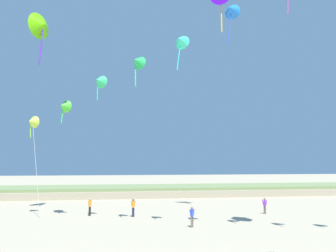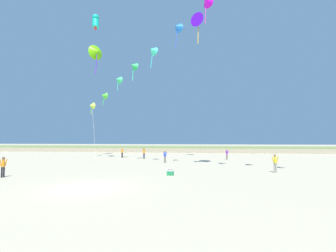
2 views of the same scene
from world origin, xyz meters
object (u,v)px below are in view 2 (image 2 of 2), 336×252
person_near_left (165,156)px  person_far_center (227,154)px  large_kite_low_lead (96,52)px  person_mid_center (144,153)px  beach_cooler (170,173)px  large_kite_high_solo (96,22)px  person_far_left (275,162)px  person_far_right (3,165)px  large_kite_outer_drift (198,20)px  person_near_right (122,152)px

person_near_left → person_far_center: person_near_left is taller
large_kite_low_lead → person_mid_center: bearing=-10.0°
beach_cooler → large_kite_high_solo: bearing=139.1°
person_far_left → person_far_right: 22.54m
person_near_left → person_far_center: size_ratio=1.03×
person_far_left → large_kite_outer_drift: 24.63m
person_near_right → large_kite_low_lead: 17.58m
person_far_left → large_kite_outer_drift: large_kite_outer_drift is taller
large_kite_low_lead → person_near_right: bearing=-4.1°
person_near_right → person_mid_center: 4.07m
large_kite_high_solo → large_kite_low_lead: bearing=114.0°
person_far_right → large_kite_outer_drift: size_ratio=0.33×
person_near_right → person_far_left: 23.47m
person_near_left → person_far_left: size_ratio=0.93×
person_far_center → person_mid_center: bearing=179.7°
person_near_right → person_far_right: person_far_right is taller
person_near_right → beach_cooler: (9.82, -16.56, -0.71)m
person_far_left → person_near_right: bearing=143.6°
person_far_right → person_far_center: (19.34, 17.99, -0.06)m
person_near_left → person_far_right: (-11.01, -12.24, 0.04)m
person_mid_center → person_far_left: (15.00, -12.74, 0.04)m
person_near_right → large_kite_outer_drift: 23.71m
person_far_right → person_mid_center: bearing=69.1°
large_kite_outer_drift → person_far_center: bearing=2.6°
person_far_right → large_kite_high_solo: 22.39m
large_kite_low_lead → person_far_right: bearing=-84.6°
person_far_right → beach_cooler: 13.14m
large_kite_high_solo → beach_cooler: 24.52m
person_near_right → beach_cooler: size_ratio=2.78×
large_kite_high_solo → large_kite_outer_drift: size_ratio=0.47×
large_kite_high_solo → large_kite_outer_drift: bearing=19.4°
person_near_right → large_kite_outer_drift: size_ratio=0.33×
person_far_center → large_kite_high_solo: large_kite_high_solo is taller
person_near_left → person_near_right: person_near_right is taller
large_kite_outer_drift → person_far_left: bearing=-62.2°
person_far_left → beach_cooler: size_ratio=2.88×
large_kite_outer_drift → large_kite_high_solo: bearing=-160.6°
person_near_right → beach_cooler: person_near_right is taller
large_kite_low_lead → person_far_center: bearing=-4.4°
person_far_right → person_far_center: bearing=42.9°
large_kite_high_solo → beach_cooler: bearing=-40.9°
person_far_left → large_kite_low_lead: 32.45m
person_near_right → beach_cooler: bearing=-59.3°
person_near_left → large_kite_high_solo: (-9.84, 0.57, 18.36)m
person_mid_center → large_kite_outer_drift: 21.90m
large_kite_high_solo → person_far_center: bearing=15.9°
person_mid_center → person_far_left: 19.68m
person_near_right → person_mid_center: size_ratio=1.00×
large_kite_outer_drift → person_near_left: bearing=-127.7°
person_near_left → large_kite_high_solo: size_ratio=0.67×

